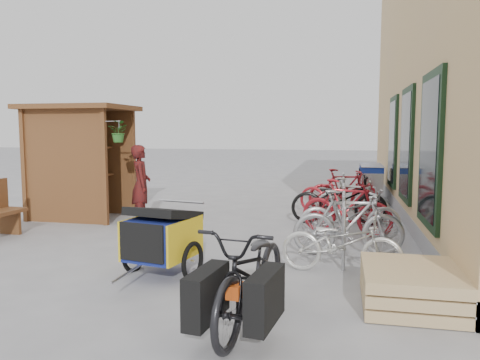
% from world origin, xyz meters
% --- Properties ---
extents(ground, '(80.00, 80.00, 0.00)m').
position_xyz_m(ground, '(0.00, 0.00, 0.00)').
color(ground, '#98989B').
extents(kiosk, '(2.49, 1.65, 2.40)m').
position_xyz_m(kiosk, '(-3.28, 2.47, 1.55)').
color(kiosk, brown).
rests_on(kiosk, ground).
extents(bike_rack, '(0.05, 5.35, 0.86)m').
position_xyz_m(bike_rack, '(2.30, 2.40, 0.52)').
color(bike_rack, '#A5A8AD').
rests_on(bike_rack, ground).
extents(pallet_stack, '(1.00, 1.20, 0.40)m').
position_xyz_m(pallet_stack, '(3.00, -1.40, 0.21)').
color(pallet_stack, tan).
rests_on(pallet_stack, ground).
extents(shopping_carts, '(0.56, 2.22, 1.00)m').
position_xyz_m(shopping_carts, '(3.00, 6.35, 0.58)').
color(shopping_carts, silver).
rests_on(shopping_carts, ground).
extents(child_trailer, '(1.03, 1.64, 0.95)m').
position_xyz_m(child_trailer, '(0.01, -0.96, 0.53)').
color(child_trailer, navy).
rests_on(child_trailer, ground).
extents(cargo_bike, '(0.92, 2.00, 1.02)m').
position_xyz_m(cargo_bike, '(1.44, -2.28, 0.50)').
color(cargo_bike, black).
rests_on(cargo_bike, ground).
extents(person_kiosk, '(0.59, 0.69, 1.59)m').
position_xyz_m(person_kiosk, '(-1.67, 2.15, 0.79)').
color(person_kiosk, maroon).
rests_on(person_kiosk, ground).
extents(bike_0, '(1.62, 0.73, 0.82)m').
position_xyz_m(bike_0, '(2.26, -0.42, 0.41)').
color(bike_0, beige).
rests_on(bike_0, ground).
extents(bike_1, '(1.70, 0.67, 0.99)m').
position_xyz_m(bike_1, '(2.37, 0.54, 0.50)').
color(bike_1, '#9B9CA0').
rests_on(bike_1, ground).
extents(bike_2, '(1.81, 0.93, 0.91)m').
position_xyz_m(bike_2, '(2.41, 1.52, 0.45)').
color(bike_2, '#9B9CA0').
rests_on(bike_2, ground).
extents(bike_3, '(1.73, 0.96, 1.00)m').
position_xyz_m(bike_3, '(2.35, 1.94, 0.50)').
color(bike_3, maroon).
rests_on(bike_3, ground).
extents(bike_4, '(1.93, 0.78, 0.99)m').
position_xyz_m(bike_4, '(2.21, 2.95, 0.50)').
color(bike_4, black).
rests_on(bike_4, ground).
extents(bike_5, '(1.58, 0.77, 0.91)m').
position_xyz_m(bike_5, '(2.47, 3.18, 0.46)').
color(bike_5, beige).
rests_on(bike_5, ground).
extents(bike_6, '(1.86, 1.06, 0.93)m').
position_xyz_m(bike_6, '(2.18, 4.03, 0.46)').
color(bike_6, maroon).
rests_on(bike_6, ground).
extents(bike_7, '(1.70, 0.81, 0.99)m').
position_xyz_m(bike_7, '(2.31, 4.57, 0.49)').
color(bike_7, maroon).
rests_on(bike_7, ground).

